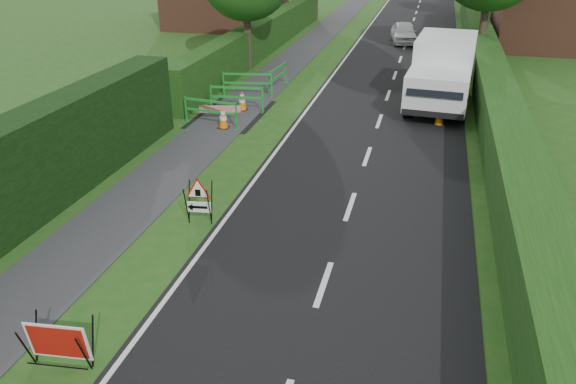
{
  "coord_description": "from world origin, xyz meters",
  "views": [
    {
      "loc": [
        4.12,
        -8.21,
        6.56
      ],
      "look_at": [
        1.16,
        3.33,
        0.82
      ],
      "focal_mm": 35.0,
      "sensor_mm": 36.0,
      "label": 1
    }
  ],
  "objects_px": {
    "hatchback_car": "(404,32)",
    "red_rect_sign": "(58,343)",
    "triangle_sign": "(197,197)",
    "works_van": "(442,71)"
  },
  "relations": [
    {
      "from": "triangle_sign",
      "to": "hatchback_car",
      "type": "relative_size",
      "value": 0.29
    },
    {
      "from": "hatchback_car",
      "to": "red_rect_sign",
      "type": "bearing_deg",
      "value": -105.71
    },
    {
      "from": "works_van",
      "to": "hatchback_car",
      "type": "xyz_separation_m",
      "value": [
        -2.24,
        12.61,
        -0.76
      ]
    },
    {
      "from": "triangle_sign",
      "to": "works_van",
      "type": "xyz_separation_m",
      "value": [
        5.46,
        11.45,
        0.64
      ]
    },
    {
      "from": "red_rect_sign",
      "to": "triangle_sign",
      "type": "height_order",
      "value": "triangle_sign"
    },
    {
      "from": "red_rect_sign",
      "to": "hatchback_car",
      "type": "height_order",
      "value": "hatchback_car"
    },
    {
      "from": "works_van",
      "to": "triangle_sign",
      "type": "bearing_deg",
      "value": -111.09
    },
    {
      "from": "triangle_sign",
      "to": "hatchback_car",
      "type": "distance_m",
      "value": 24.27
    },
    {
      "from": "hatchback_car",
      "to": "triangle_sign",
      "type": "bearing_deg",
      "value": -106.45
    },
    {
      "from": "works_van",
      "to": "hatchback_car",
      "type": "distance_m",
      "value": 12.83
    }
  ]
}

